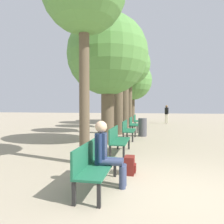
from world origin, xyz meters
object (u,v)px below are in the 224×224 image
tree_row_1 (108,56)px  trash_bin (143,127)px  person_seated (107,152)px  pedestrian_near (167,113)px  tree_row_4 (130,65)px  tree_row_5 (132,81)px  backpack (130,165)px  tree_row_3 (125,66)px  bench_row_0 (93,163)px  bench_row_4 (136,120)px  bench_row_1 (117,139)px  bench_row_3 (133,123)px  bench_row_2 (128,129)px  tree_row_2 (118,51)px

tree_row_1 → trash_bin: bearing=60.8°
tree_row_1 → trash_bin: 4.29m
person_seated → pedestrian_near: pedestrian_near is taller
tree_row_4 → tree_row_5: bearing=90.0°
backpack → trash_bin: size_ratio=0.45×
tree_row_3 → trash_bin: bearing=-69.2°
bench_row_0 → bench_row_4: same height
bench_row_1 → tree_row_5: (-0.71, 13.85, 3.47)m
bench_row_0 → tree_row_5: size_ratio=0.28×
bench_row_3 → person_seated: person_seated is taller
bench_row_2 → tree_row_4: tree_row_4 is taller
tree_row_1 → trash_bin: tree_row_1 is taller
bench_row_1 → tree_row_3: tree_row_3 is taller
bench_row_1 → tree_row_3: 8.82m
bench_row_1 → bench_row_0: bearing=-90.0°
bench_row_1 → trash_bin: bearing=81.1°
tree_row_4 → trash_bin: (1.37, -6.87, -4.56)m
tree_row_2 → bench_row_3: bearing=63.9°
bench_row_0 → tree_row_3: tree_row_3 is taller
bench_row_4 → tree_row_1: 8.27m
tree_row_1 → bench_row_4: bearing=84.7°
bench_row_1 → bench_row_4: size_ratio=1.00×
bench_row_2 → tree_row_2: size_ratio=0.27×
bench_row_0 → pedestrian_near: bearing=81.2°
bench_row_3 → bench_row_4: size_ratio=1.00×
tree_row_2 → backpack: size_ratio=14.42×
bench_row_1 → tree_row_5: tree_row_5 is taller
trash_bin → bench_row_0: bearing=-95.1°
bench_row_2 → pedestrian_near: (2.45, 9.48, 0.43)m
bench_row_2 → bench_row_0: bearing=-90.0°
tree_row_1 → backpack: size_ratio=12.99×
trash_bin → person_seated: bearing=-93.3°
bench_row_2 → tree_row_3: (-0.71, 4.76, 3.86)m
tree_row_2 → trash_bin: size_ratio=6.43×
bench_row_3 → tree_row_5: 8.37m
tree_row_2 → pedestrian_near: 9.18m
tree_row_2 → tree_row_3: bearing=90.0°
tree_row_4 → backpack: (1.33, -13.26, -4.82)m
tree_row_2 → tree_row_5: tree_row_2 is taller
tree_row_5 → backpack: bearing=-85.2°
bench_row_4 → person_seated: 12.38m
bench_row_4 → backpack: size_ratio=3.88×
tree_row_3 → bench_row_1: bearing=-84.9°
bench_row_3 → pedestrian_near: bearing=68.9°
bench_row_1 → tree_row_5: 14.30m
bench_row_1 → bench_row_4: same height
bench_row_2 → trash_bin: 1.32m
bench_row_4 → tree_row_2: (-0.71, -4.58, 4.12)m
bench_row_0 → tree_row_4: tree_row_4 is taller
bench_row_4 → tree_row_3: size_ratio=0.28×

